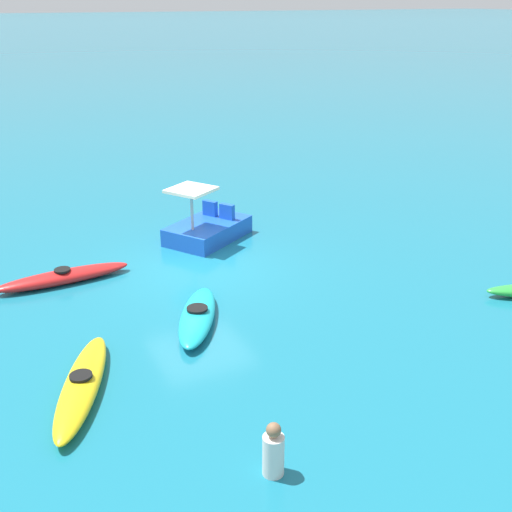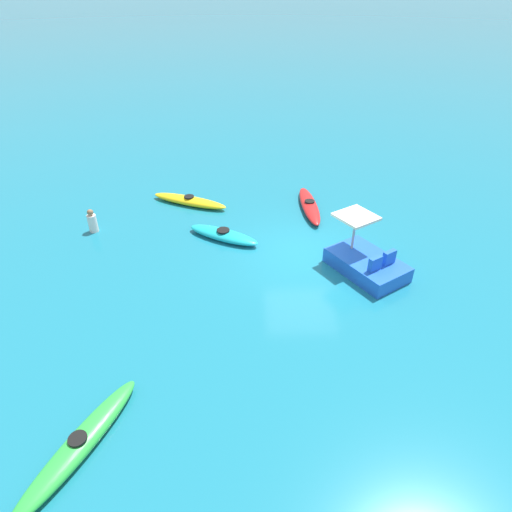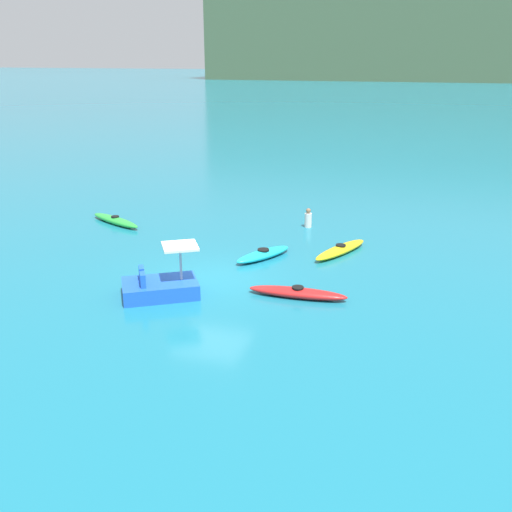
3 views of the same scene
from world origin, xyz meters
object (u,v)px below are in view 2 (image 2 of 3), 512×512
object	(u,v)px
kayak_cyan	(223,235)
pedal_boat_blue	(366,262)
kayak_green	(80,444)
kayak_red	(309,205)
kayak_yellow	(189,201)
person_near_shore	(92,222)

from	to	relation	value
kayak_cyan	pedal_boat_blue	bearing A→B (deg)	-114.85
pedal_boat_blue	kayak_green	bearing A→B (deg)	129.53
kayak_green	pedal_boat_blue	bearing A→B (deg)	-50.47
kayak_green	kayak_red	world-z (taller)	same
kayak_yellow	person_near_shore	size ratio (longest dim) A/B	3.67
kayak_yellow	pedal_boat_blue	bearing A→B (deg)	-128.94
person_near_shore	kayak_cyan	bearing A→B (deg)	-98.30
pedal_boat_blue	person_near_shore	world-z (taller)	pedal_boat_blue
person_near_shore	kayak_yellow	bearing A→B (deg)	-57.83
kayak_cyan	person_near_shore	bearing A→B (deg)	81.70
kayak_cyan	pedal_boat_blue	world-z (taller)	pedal_boat_blue
kayak_yellow	kayak_green	bearing A→B (deg)	174.08
kayak_cyan	person_near_shore	xyz separation A→B (m)	(0.69, 4.72, 0.22)
kayak_green	kayak_red	size ratio (longest dim) A/B	1.02
kayak_red	pedal_boat_blue	distance (m)	4.44
kayak_green	pedal_boat_blue	size ratio (longest dim) A/B	1.17
kayak_yellow	kayak_green	distance (m)	10.77
person_near_shore	pedal_boat_blue	bearing A→B (deg)	-106.77
pedal_boat_blue	person_near_shore	size ratio (longest dim) A/B	3.22
kayak_red	pedal_boat_blue	size ratio (longest dim) A/B	1.15
kayak_red	kayak_green	bearing A→B (deg)	149.78
kayak_yellow	kayak_cyan	bearing A→B (deg)	-151.99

